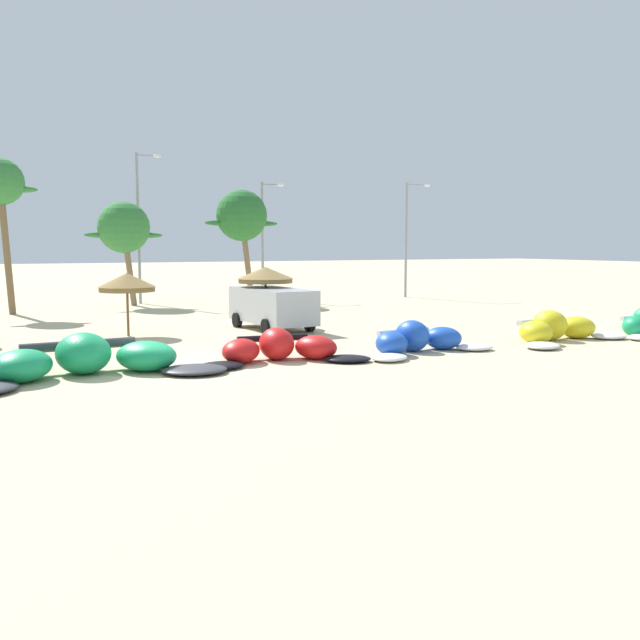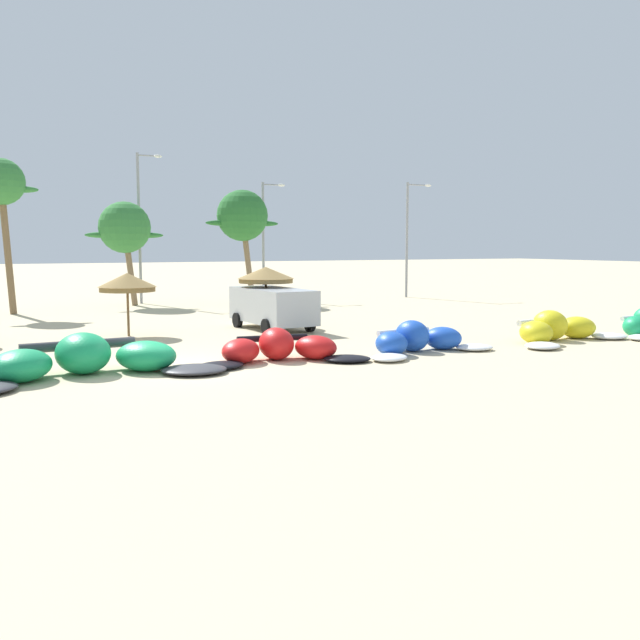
% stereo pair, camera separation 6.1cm
% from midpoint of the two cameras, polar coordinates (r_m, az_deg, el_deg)
% --- Properties ---
extents(ground_plane, '(260.00, 260.00, 0.00)m').
position_cam_midpoint_polar(ground_plane, '(21.80, -11.16, -3.83)').
color(ground_plane, beige).
extents(kite_left, '(8.01, 3.85, 1.22)m').
position_cam_midpoint_polar(kite_left, '(20.98, -18.74, -3.14)').
color(kite_left, '#333338').
rests_on(kite_left, ground).
extents(kite_left_of_center, '(5.90, 3.12, 1.06)m').
position_cam_midpoint_polar(kite_left_of_center, '(22.45, -3.36, -2.38)').
color(kite_left_of_center, black).
rests_on(kite_left_of_center, ground).
extents(kite_center, '(5.57, 2.96, 1.11)m').
position_cam_midpoint_polar(kite_center, '(24.48, 8.17, -1.68)').
color(kite_center, white).
rests_on(kite_center, ground).
extents(kite_right_of_center, '(6.09, 3.41, 1.20)m').
position_cam_midpoint_polar(kite_right_of_center, '(28.62, 19.10, -0.75)').
color(kite_right_of_center, white).
rests_on(kite_right_of_center, ground).
extents(beach_umbrella_near_palms, '(2.37, 2.37, 2.62)m').
position_cam_midpoint_polar(beach_umbrella_near_palms, '(29.43, -15.63, 3.03)').
color(beach_umbrella_near_palms, brown).
rests_on(beach_umbrella_near_palms, ground).
extents(beach_umbrella_outermost, '(2.61, 2.61, 2.77)m').
position_cam_midpoint_polar(beach_umbrella_outermost, '(31.77, -4.46, 3.75)').
color(beach_umbrella_outermost, brown).
rests_on(beach_umbrella_outermost, ground).
extents(parked_van, '(2.62, 5.09, 1.84)m').
position_cam_midpoint_polar(parked_van, '(30.87, -3.98, 1.25)').
color(parked_van, '#B2B7BC').
rests_on(parked_van, ground).
extents(palm_left_of_gap, '(3.75, 2.50, 8.39)m').
position_cam_midpoint_polar(palm_left_of_gap, '(41.14, -24.87, 10.08)').
color(palm_left_of_gap, brown).
rests_on(palm_left_of_gap, ground).
extents(palm_center_left, '(4.76, 3.17, 6.44)m').
position_cam_midpoint_polar(palm_center_left, '(44.32, -15.84, 7.32)').
color(palm_center_left, '#7F6647').
rests_on(palm_center_left, ground).
extents(palm_center_right, '(4.93, 3.28, 7.30)m').
position_cam_midpoint_polar(palm_center_right, '(44.91, -6.40, 8.51)').
color(palm_center_right, '#7F6647').
rests_on(palm_center_right, ground).
extents(lamppost_west_center, '(1.67, 0.24, 9.59)m').
position_cam_midpoint_polar(lamppost_west_center, '(45.94, -14.57, 7.98)').
color(lamppost_west_center, gray).
rests_on(lamppost_west_center, ground).
extents(lamppost_east_center, '(1.76, 0.24, 8.09)m').
position_cam_midpoint_polar(lamppost_east_center, '(48.44, -4.52, 7.16)').
color(lamppost_east_center, gray).
rests_on(lamppost_east_center, ground).
extents(lamppost_east, '(2.12, 0.24, 8.22)m').
position_cam_midpoint_polar(lamppost_east, '(50.30, 7.45, 7.21)').
color(lamppost_east, gray).
rests_on(lamppost_east, ground).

